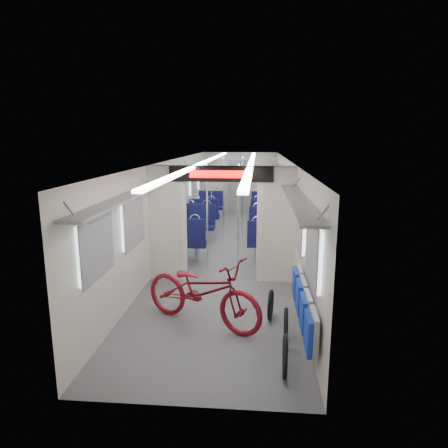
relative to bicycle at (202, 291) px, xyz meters
name	(u,v)px	position (x,y,z in m)	size (l,w,h in m)	color
carriage	(228,195)	(0.11, 3.78, 0.96)	(12.00, 12.02, 2.31)	#515456
bicycle	(202,291)	(0.00, 0.00, 0.00)	(0.72, 2.06, 1.08)	maroon
flip_bench	(303,305)	(1.47, -0.49, 0.04)	(0.12, 2.11, 0.52)	gray
bike_hoop_a	(285,358)	(1.17, -1.30, -0.30)	(0.53, 0.53, 0.05)	black
bike_hoop_b	(286,329)	(1.23, -0.55, -0.30)	(0.54, 0.54, 0.05)	black
bike_hoop_c	(271,306)	(1.05, 0.24, -0.32)	(0.49, 0.49, 0.05)	black
seat_bay_near_left	(192,229)	(-0.82, 4.16, 0.02)	(0.94, 2.23, 1.15)	#0E0F3E
seat_bay_near_right	(266,230)	(1.05, 4.22, 0.00)	(0.90, 2.04, 1.09)	#0E0F3E
seat_bay_far_left	(208,208)	(-0.82, 7.43, 0.00)	(0.91, 2.08, 1.10)	#0E0F3E
seat_bay_far_right	(264,207)	(1.05, 7.79, -0.02)	(0.88, 1.91, 1.05)	#0E0F3E
stanchion_near_left	(207,219)	(-0.24, 2.58, 0.61)	(0.04, 0.04, 2.30)	silver
stanchion_near_right	(238,218)	(0.42, 2.68, 0.61)	(0.04, 0.04, 2.30)	silver
stanchion_far_left	(224,197)	(-0.17, 5.87, 0.61)	(0.04, 0.04, 2.30)	silver
stanchion_far_right	(242,196)	(0.37, 6.10, 0.61)	(0.04, 0.04, 2.30)	silver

